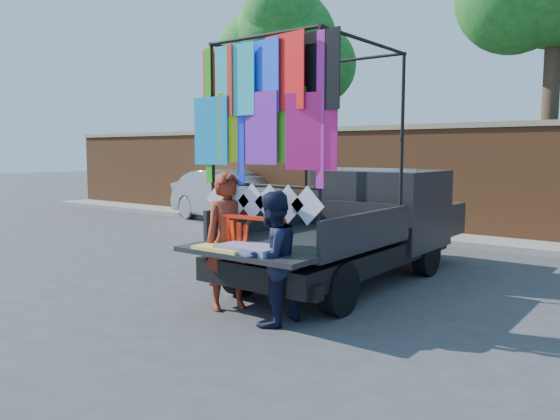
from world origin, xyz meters
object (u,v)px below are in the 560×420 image
Objects in this scene: pickup_truck at (366,223)px; sedan at (231,196)px; woman at (229,241)px; man at (272,259)px.

pickup_truck reaches higher than sedan.
woman is (5.76, -6.31, 0.14)m from sedan.
pickup_truck is 2.87m from man.
pickup_truck is at bearing -168.43° from man.
pickup_truck is 3.08× the size of woman.
woman reaches higher than man.
pickup_truck is 2.71m from woman.
sedan is at bearing -130.12° from man.
pickup_truck is 1.21× the size of sedan.
sedan is 2.54× the size of woman.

